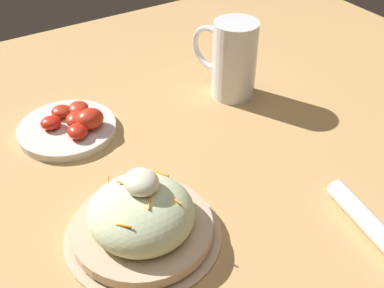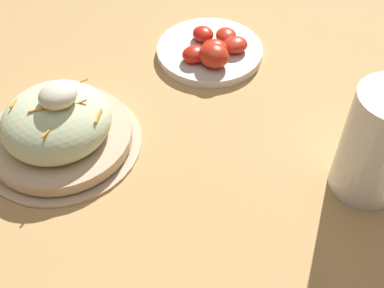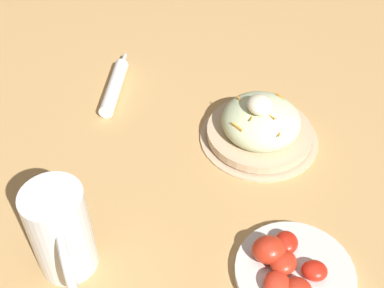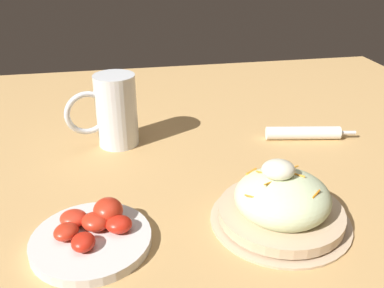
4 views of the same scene
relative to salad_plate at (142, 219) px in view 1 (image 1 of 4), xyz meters
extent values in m
plane|color=tan|center=(0.03, -0.19, -0.03)|extent=(1.43, 1.43, 0.00)
cylinder|color=#D1B28E|center=(0.00, 0.00, -0.03)|extent=(0.22, 0.22, 0.01)
cylinder|color=#D1B28E|center=(0.00, 0.00, -0.02)|extent=(0.20, 0.20, 0.02)
ellipsoid|color=beige|center=(0.00, 0.00, 0.01)|extent=(0.15, 0.15, 0.08)
cylinder|color=orange|center=(-0.03, 0.04, 0.04)|extent=(0.02, 0.02, 0.01)
cylinder|color=orange|center=(0.06, 0.02, 0.03)|extent=(0.02, 0.01, 0.01)
cylinder|color=orange|center=(0.03, -0.02, 0.05)|extent=(0.02, 0.01, 0.01)
cylinder|color=orange|center=(0.03, 0.01, 0.05)|extent=(0.02, 0.02, 0.01)
cylinder|color=orange|center=(0.04, -0.05, 0.03)|extent=(0.02, 0.02, 0.00)
cylinder|color=orange|center=(-0.02, 0.00, 0.05)|extent=(0.03, 0.02, 0.01)
cylinder|color=orange|center=(0.02, -0.02, 0.05)|extent=(0.02, 0.02, 0.01)
cylinder|color=orange|center=(-0.03, -0.04, 0.04)|extent=(0.02, 0.01, 0.00)
ellipsoid|color=#EFEACC|center=(0.01, -0.01, 0.06)|extent=(0.05, 0.05, 0.03)
cylinder|color=white|center=(0.24, -0.33, 0.04)|extent=(0.09, 0.09, 0.16)
cylinder|color=#B76B14|center=(0.24, -0.33, 0.00)|extent=(0.08, 0.08, 0.07)
cylinder|color=white|center=(0.24, -0.33, 0.05)|extent=(0.08, 0.08, 0.01)
torus|color=white|center=(0.30, -0.32, 0.05)|extent=(0.09, 0.04, 0.09)
cylinder|color=white|center=(-0.16, -0.28, -0.02)|extent=(0.17, 0.06, 0.03)
cylinder|color=silver|center=(0.29, 0.00, -0.03)|extent=(0.18, 0.18, 0.02)
ellipsoid|color=red|center=(0.27, -0.03, 0.00)|extent=(0.05, 0.06, 0.04)
ellipsoid|color=red|center=(0.33, 0.00, -0.01)|extent=(0.05, 0.05, 0.02)
ellipsoid|color=red|center=(0.30, 0.03, -0.01)|extent=(0.04, 0.04, 0.02)
ellipsoid|color=red|center=(0.32, -0.03, -0.01)|extent=(0.05, 0.05, 0.02)
ellipsoid|color=red|center=(0.25, 0.00, -0.01)|extent=(0.05, 0.04, 0.02)
ellipsoid|color=red|center=(0.29, -0.02, -0.01)|extent=(0.06, 0.06, 0.02)
camera|label=1|loc=(-0.43, 0.19, 0.49)|focal=45.36mm
camera|label=2|loc=(-0.19, -0.46, 0.48)|focal=45.82mm
camera|label=3|loc=(0.67, -0.18, 0.62)|focal=46.62mm
camera|label=4|loc=(0.24, 0.51, 0.38)|focal=39.11mm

